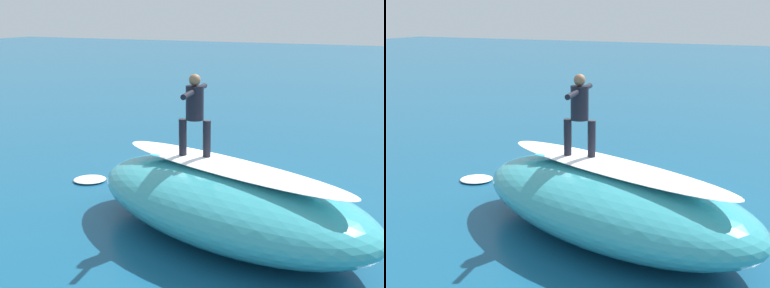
{
  "view_description": "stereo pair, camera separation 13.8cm",
  "coord_description": "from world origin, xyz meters",
  "views": [
    {
      "loc": [
        -4.15,
        10.77,
        4.44
      ],
      "look_at": [
        0.97,
        -0.35,
        1.22
      ],
      "focal_mm": 47.72,
      "sensor_mm": 36.0,
      "label": 1
    },
    {
      "loc": [
        -4.28,
        10.71,
        4.44
      ],
      "look_at": [
        0.97,
        -0.35,
        1.22
      ],
      "focal_mm": 47.72,
      "sensor_mm": 36.0,
      "label": 2
    }
  ],
  "objects": [
    {
      "name": "surfboard_riding",
      "position": [
        0.05,
        1.5,
        1.47
      ],
      "size": [
        2.05,
        0.79,
        0.07
      ],
      "primitive_type": "ellipsoid",
      "rotation": [
        0.0,
        0.0,
        0.15
      ],
      "color": "#33B2D1",
      "rests_on": "wave_crest"
    },
    {
      "name": "foam_patch_near",
      "position": [
        3.77,
        0.12,
        0.04
      ],
      "size": [
        1.12,
        1.08,
        0.09
      ],
      "primitive_type": "ellipsoid",
      "rotation": [
        0.0,
        0.0,
        0.46
      ],
      "color": "white",
      "rests_on": "ground_plane"
    },
    {
      "name": "surfer_riding",
      "position": [
        0.05,
        1.5,
        2.5
      ],
      "size": [
        0.67,
        1.61,
        1.71
      ],
      "rotation": [
        0.0,
        0.0,
        0.15
      ],
      "color": "black",
      "rests_on": "surfboard_riding"
    },
    {
      "name": "foam_patch_mid",
      "position": [
        -1.81,
        1.24,
        0.05
      ],
      "size": [
        0.96,
        0.76,
        0.1
      ],
      "primitive_type": "ellipsoid",
      "rotation": [
        0.0,
        0.0,
        3.02
      ],
      "color": "white",
      "rests_on": "ground_plane"
    },
    {
      "name": "wave_foam_lip",
      "position": [
        -0.76,
        1.78,
        1.48
      ],
      "size": [
        5.64,
        2.83,
        0.08
      ],
      "primitive_type": "ellipsoid",
      "rotation": [
        0.0,
        0.0,
        -0.33
      ],
      "color": "white",
      "rests_on": "wave_crest"
    },
    {
      "name": "surfer_paddling",
      "position": [
        1.89,
        -2.32,
        0.22
      ],
      "size": [
        0.39,
        1.63,
        0.29
      ],
      "rotation": [
        0.0,
        0.0,
        1.64
      ],
      "color": "black",
      "rests_on": "surfboard_paddling"
    },
    {
      "name": "foam_patch_far",
      "position": [
        0.53,
        1.43,
        0.09
      ],
      "size": [
        0.62,
        0.74,
        0.18
      ],
      "primitive_type": "ellipsoid",
      "rotation": [
        0.0,
        0.0,
        1.13
      ],
      "color": "white",
      "rests_on": "ground_plane"
    },
    {
      "name": "surfboard_paddling",
      "position": [
        1.88,
        -2.2,
        0.05
      ],
      "size": [
        0.65,
        2.11,
        0.1
      ],
      "primitive_type": "ellipsoid",
      "rotation": [
        0.0,
        0.0,
        1.64
      ],
      "color": "silver",
      "rests_on": "ground_plane"
    },
    {
      "name": "wave_crest",
      "position": [
        -0.76,
        1.78,
        0.72
      ],
      "size": [
        7.23,
        5.09,
        1.44
      ],
      "primitive_type": "ellipsoid",
      "rotation": [
        0.0,
        0.0,
        -0.33
      ],
      "color": "teal",
      "rests_on": "ground_plane"
    },
    {
      "name": "ground_plane",
      "position": [
        0.0,
        0.0,
        0.0
      ],
      "size": [
        120.0,
        120.0,
        0.0
      ],
      "primitive_type": "plane",
      "color": "#145175"
    }
  ]
}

